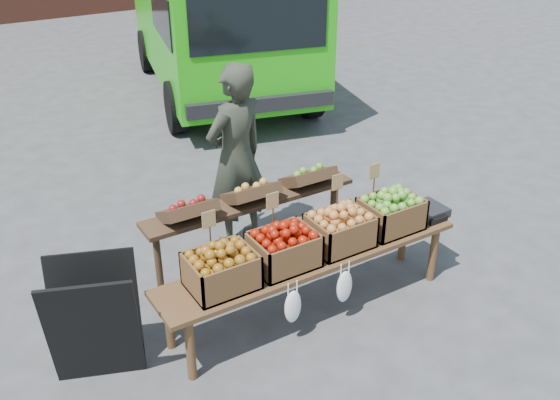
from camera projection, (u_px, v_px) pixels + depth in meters
ground at (198, 349)px, 4.93m from camera, size 80.00×80.00×0.00m
delivery_van at (218, 23)px, 10.06m from camera, size 3.50×5.53×2.29m
vendor at (236, 157)px, 5.94m from camera, size 0.76×0.59×1.85m
chalkboard_sign at (95, 322)px, 4.47m from camera, size 0.72×0.56×0.97m
back_table at (252, 227)px, 5.59m from camera, size 2.10×0.44×1.04m
display_bench at (311, 283)px, 5.23m from camera, size 2.70×0.56×0.57m
crate_golden_apples at (221, 271)px, 4.65m from camera, size 0.50×0.40×0.28m
crate_russet_pears at (284, 250)px, 4.90m from camera, size 0.50×0.40×0.28m
crate_red_apples at (340, 231)px, 5.16m from camera, size 0.50×0.40×0.28m
crate_green_apples at (391, 214)px, 5.41m from camera, size 0.50×0.40×0.28m
weighing_scale at (426, 211)px, 5.66m from camera, size 0.34×0.30×0.08m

